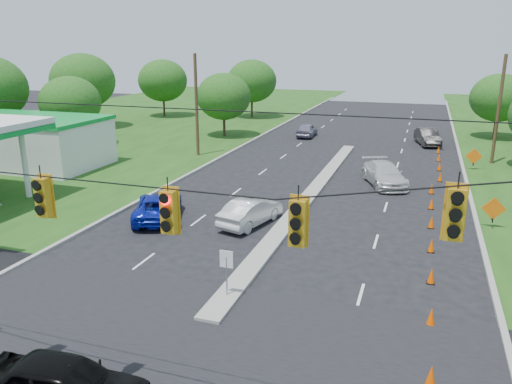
% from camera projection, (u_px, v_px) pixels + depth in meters
% --- Properties ---
extents(curb_left, '(0.25, 110.00, 0.16)m').
position_uv_depth(curb_left, '(223.00, 157.00, 44.74)').
color(curb_left, gray).
rests_on(curb_left, ground).
extents(curb_right, '(0.25, 110.00, 0.16)m').
position_uv_depth(curb_right, '(464.00, 175.00, 38.52)').
color(curb_right, gray).
rests_on(curb_right, ground).
extents(median, '(1.00, 34.00, 0.18)m').
position_uv_depth(median, '(311.00, 195.00, 33.46)').
color(median, gray).
rests_on(median, ground).
extents(median_sign, '(0.55, 0.06, 2.05)m').
position_uv_depth(median_sign, '(227.00, 265.00, 19.42)').
color(median_sign, gray).
rests_on(median_sign, ground).
extents(signal_span, '(25.60, 0.32, 9.00)m').
position_uv_depth(signal_span, '(114.00, 248.00, 12.08)').
color(signal_span, '#422D1C').
rests_on(signal_span, ground).
extents(utility_pole_far_left, '(0.28, 0.28, 9.00)m').
position_uv_depth(utility_pole_far_left, '(197.00, 106.00, 44.20)').
color(utility_pole_far_left, '#422D1C').
rests_on(utility_pole_far_left, ground).
extents(utility_pole_far_right, '(0.28, 0.28, 9.00)m').
position_uv_depth(utility_pole_far_right, '(499.00, 110.00, 41.05)').
color(utility_pole_far_right, '#422D1C').
rests_on(utility_pole_far_right, ground).
extents(gas_station, '(18.40, 19.70, 5.20)m').
position_uv_depth(gas_station, '(16.00, 139.00, 39.32)').
color(gas_station, white).
rests_on(gas_station, ground).
extents(cone_0, '(0.32, 0.32, 0.70)m').
position_uv_depth(cone_0, '(431.00, 376.00, 14.65)').
color(cone_0, '#F85000').
rests_on(cone_0, ground).
extents(cone_1, '(0.32, 0.32, 0.70)m').
position_uv_depth(cone_1, '(431.00, 317.00, 17.83)').
color(cone_1, '#F85000').
rests_on(cone_1, ground).
extents(cone_2, '(0.32, 0.32, 0.70)m').
position_uv_depth(cone_2, '(431.00, 276.00, 21.01)').
color(cone_2, '#F85000').
rests_on(cone_2, ground).
extents(cone_3, '(0.32, 0.32, 0.70)m').
position_uv_depth(cone_3, '(431.00, 245.00, 24.19)').
color(cone_3, '#F85000').
rests_on(cone_3, ground).
extents(cone_4, '(0.32, 0.32, 0.70)m').
position_uv_depth(cone_4, '(431.00, 222.00, 27.37)').
color(cone_4, '#F85000').
rests_on(cone_4, ground).
extents(cone_5, '(0.32, 0.32, 0.70)m').
position_uv_depth(cone_5, '(432.00, 204.00, 30.54)').
color(cone_5, '#F85000').
rests_on(cone_5, ground).
extents(cone_6, '(0.32, 0.32, 0.70)m').
position_uv_depth(cone_6, '(432.00, 189.00, 33.72)').
color(cone_6, '#F85000').
rests_on(cone_6, ground).
extents(cone_7, '(0.32, 0.32, 0.70)m').
position_uv_depth(cone_7, '(440.00, 177.00, 36.72)').
color(cone_7, '#F85000').
rests_on(cone_7, ground).
extents(cone_8, '(0.32, 0.32, 0.70)m').
position_uv_depth(cone_8, '(440.00, 166.00, 39.90)').
color(cone_8, '#F85000').
rests_on(cone_8, ground).
extents(cone_9, '(0.32, 0.32, 0.70)m').
position_uv_depth(cone_9, '(439.00, 157.00, 43.07)').
color(cone_9, '#F85000').
rests_on(cone_9, ground).
extents(cone_10, '(0.32, 0.32, 0.70)m').
position_uv_depth(cone_10, '(438.00, 150.00, 46.25)').
color(cone_10, '#F85000').
rests_on(cone_10, ground).
extents(work_sign_1, '(1.27, 0.58, 1.37)m').
position_uv_depth(work_sign_1, '(494.00, 210.00, 27.10)').
color(work_sign_1, black).
rests_on(work_sign_1, ground).
extents(work_sign_2, '(1.27, 0.58, 1.37)m').
position_uv_depth(work_sign_2, '(474.00, 157.00, 39.81)').
color(work_sign_2, black).
rests_on(work_sign_2, ground).
extents(tree_2, '(5.88, 5.88, 6.86)m').
position_uv_depth(tree_2, '(70.00, 102.00, 48.41)').
color(tree_2, black).
rests_on(tree_2, ground).
extents(tree_3, '(7.56, 7.56, 8.82)m').
position_uv_depth(tree_3, '(83.00, 81.00, 58.98)').
color(tree_3, black).
rests_on(tree_3, ground).
extents(tree_4, '(6.72, 6.72, 7.84)m').
position_uv_depth(tree_4, '(163.00, 81.00, 68.83)').
color(tree_4, black).
rests_on(tree_4, ground).
extents(tree_5, '(5.88, 5.88, 6.86)m').
position_uv_depth(tree_5, '(224.00, 96.00, 53.79)').
color(tree_5, black).
rests_on(tree_5, ground).
extents(tree_6, '(6.72, 6.72, 7.84)m').
position_uv_depth(tree_6, '(252.00, 81.00, 67.86)').
color(tree_6, black).
rests_on(tree_6, ground).
extents(tree_12, '(5.88, 5.88, 6.86)m').
position_uv_depth(tree_12, '(499.00, 98.00, 52.44)').
color(tree_12, black).
rests_on(tree_12, ground).
extents(white_sedan, '(2.64, 4.79, 1.49)m').
position_uv_depth(white_sedan, '(251.00, 212.00, 27.83)').
color(white_sedan, '#B6B6B6').
rests_on(white_sedan, ground).
extents(blue_pickup, '(4.34, 5.84, 1.47)m').
position_uv_depth(blue_pickup, '(158.00, 206.00, 28.77)').
color(blue_pickup, '#0B1AA3').
rests_on(blue_pickup, ground).
extents(silver_car_far, '(4.12, 5.90, 1.59)m').
position_uv_depth(silver_car_far, '(384.00, 174.00, 35.71)').
color(silver_car_far, silver).
rests_on(silver_car_far, ground).
extents(silver_car_oncoming, '(1.80, 4.35, 1.47)m').
position_uv_depth(silver_car_oncoming, '(307.00, 130.00, 54.56)').
color(silver_car_oncoming, slate).
rests_on(silver_car_oncoming, ground).
extents(dark_car_receding, '(2.86, 5.19, 1.62)m').
position_uv_depth(dark_car_receding, '(428.00, 137.00, 50.07)').
color(dark_car_receding, black).
rests_on(dark_car_receding, ground).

